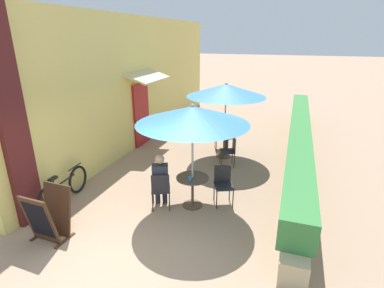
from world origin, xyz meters
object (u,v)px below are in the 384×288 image
(patio_table_near, at_px, (193,186))
(cafe_chair_mid_right, at_px, (230,149))
(cafe_chair_near_right, at_px, (161,188))
(coffee_cup_mid, at_px, (221,134))
(seated_patron_near_right, at_px, (160,178))
(cafe_chair_near_left, at_px, (223,182))
(patio_table_mid, at_px, (224,142))
(coffee_cup_near, at_px, (190,178))
(bicycle_leaning, at_px, (64,189))
(patio_umbrella_near, at_px, (193,115))
(patio_umbrella_mid, at_px, (226,90))
(menu_board, at_px, (49,215))
(seated_patron_mid_left, at_px, (223,129))
(cafe_chair_mid_left, at_px, (219,134))

(patio_table_near, relative_size, cafe_chair_mid_right, 0.81)
(cafe_chair_near_right, relative_size, coffee_cup_mid, 9.67)
(seated_patron_near_right, relative_size, coffee_cup_mid, 13.89)
(cafe_chair_near_left, xyz_separation_m, patio_table_mid, (-0.61, 2.69, -0.03))
(coffee_cup_near, distance_m, bicycle_leaning, 2.88)
(patio_table_near, distance_m, patio_table_mid, 3.04)
(patio_table_near, height_order, patio_table_mid, same)
(patio_umbrella_near, height_order, seated_patron_near_right, patio_umbrella_near)
(patio_table_mid, relative_size, coffee_cup_mid, 7.86)
(patio_table_mid, height_order, bicycle_leaning, bicycle_leaning)
(patio_umbrella_mid, height_order, coffee_cup_mid, patio_umbrella_mid)
(coffee_cup_mid, height_order, menu_board, menu_board)
(cafe_chair_near_left, xyz_separation_m, seated_patron_near_right, (-1.25, -0.60, 0.17))
(seated_patron_mid_left, bearing_deg, patio_table_mid, -2.92)
(seated_patron_near_right, distance_m, patio_table_mid, 3.36)
(cafe_chair_near_left, bearing_deg, menu_board, 15.79)
(coffee_cup_near, xyz_separation_m, cafe_chair_mid_left, (-0.32, 3.82, -0.23))
(cafe_chair_near_left, distance_m, patio_umbrella_mid, 3.17)
(coffee_cup_near, bearing_deg, menu_board, -140.21)
(cafe_chair_near_left, height_order, bicycle_leaning, cafe_chair_near_left)
(coffee_cup_near, xyz_separation_m, patio_umbrella_mid, (-0.00, 3.20, 1.34))
(seated_patron_near_right, xyz_separation_m, bicycle_leaning, (-2.13, -0.57, -0.34))
(patio_umbrella_near, relative_size, coffee_cup_mid, 25.84)
(cafe_chair_mid_right, bearing_deg, coffee_cup_mid, 15.49)
(patio_table_near, xyz_separation_m, menu_board, (-2.13, -1.93, 0.00))
(patio_table_near, relative_size, cafe_chair_near_left, 0.81)
(patio_umbrella_near, height_order, patio_umbrella_mid, same)
(patio_table_near, xyz_separation_m, seated_patron_near_right, (-0.65, -0.25, 0.20))
(menu_board, bearing_deg, seated_patron_mid_left, 73.71)
(patio_table_mid, height_order, coffee_cup_mid, coffee_cup_mid)
(seated_patron_near_right, xyz_separation_m, seated_patron_mid_left, (0.43, 3.96, 0.00))
(cafe_chair_near_left, relative_size, menu_board, 0.88)
(coffee_cup_near, height_order, cafe_chair_mid_left, cafe_chair_mid_left)
(coffee_cup_mid, bearing_deg, cafe_chair_near_left, -74.94)
(patio_table_mid, bearing_deg, coffee_cup_near, -89.92)
(patio_umbrella_mid, xyz_separation_m, coffee_cup_mid, (-0.10, -0.05, -1.34))
(patio_umbrella_near, xyz_separation_m, seated_patron_near_right, (-0.65, -0.25, -1.40))
(seated_patron_mid_left, distance_m, coffee_cup_mid, 0.72)
(patio_umbrella_mid, height_order, seated_patron_mid_left, patio_umbrella_mid)
(cafe_chair_near_right, height_order, bicycle_leaning, cafe_chair_near_right)
(coffee_cup_near, relative_size, patio_umbrella_mid, 0.04)
(coffee_cup_near, height_order, cafe_chair_mid_right, cafe_chair_mid_right)
(cafe_chair_near_left, xyz_separation_m, bicycle_leaning, (-3.38, -1.17, -0.17))
(seated_patron_mid_left, relative_size, bicycle_leaning, 0.74)
(coffee_cup_near, bearing_deg, cafe_chair_mid_right, 83.05)
(cafe_chair_near_left, relative_size, seated_patron_near_right, 0.70)
(bicycle_leaning, bearing_deg, patio_table_mid, 50.14)
(coffee_cup_near, bearing_deg, seated_patron_mid_left, 93.25)
(cafe_chair_near_right, relative_size, patio_umbrella_mid, 0.37)
(seated_patron_near_right, height_order, coffee_cup_near, seated_patron_near_right)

